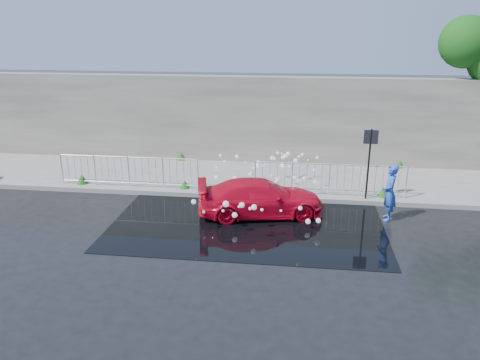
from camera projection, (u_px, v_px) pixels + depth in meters
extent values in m
plane|color=black|center=(226.00, 236.00, 13.12)|extent=(90.00, 90.00, 0.00)
cube|color=#62635E|center=(246.00, 178.00, 17.80)|extent=(30.00, 4.00, 0.15)
cube|color=#62635E|center=(239.00, 196.00, 15.92)|extent=(30.00, 0.25, 0.16)
cube|color=#575049|center=(252.00, 119.00, 19.28)|extent=(30.00, 0.60, 3.50)
cube|color=black|center=(247.00, 223.00, 14.00)|extent=(8.00, 5.00, 0.01)
cylinder|color=black|center=(368.00, 167.00, 15.13)|extent=(0.06, 0.06, 2.50)
cube|color=black|center=(371.00, 137.00, 14.81)|extent=(0.45, 0.04, 0.45)
sphere|color=#0F3C0E|center=(466.00, 42.00, 17.52)|extent=(1.97, 1.97, 1.97)
cylinder|color=silver|center=(62.00, 169.00, 16.83)|extent=(0.05, 0.05, 1.10)
cylinder|color=silver|center=(198.00, 174.00, 16.23)|extent=(0.05, 0.05, 1.10)
cylinder|color=silver|center=(128.00, 157.00, 16.36)|extent=(5.00, 0.04, 0.04)
cylinder|color=silver|center=(130.00, 183.00, 16.66)|extent=(5.00, 0.04, 0.04)
cylinder|color=silver|center=(255.00, 176.00, 15.99)|extent=(0.05, 0.05, 1.10)
cylinder|color=silver|center=(406.00, 182.00, 15.39)|extent=(0.05, 0.05, 1.10)
cylinder|color=silver|center=(330.00, 164.00, 15.52)|extent=(5.00, 0.04, 0.04)
cylinder|color=silver|center=(328.00, 191.00, 15.82)|extent=(5.00, 0.04, 0.04)
cone|color=#124512|center=(82.00, 179.00, 16.91)|extent=(0.40, 0.40, 0.35)
cone|color=#124512|center=(185.00, 184.00, 16.46)|extent=(0.36, 0.36, 0.28)
cone|color=#124512|center=(275.00, 186.00, 16.06)|extent=(0.44, 0.44, 0.39)
cone|color=#124512|center=(383.00, 192.00, 15.64)|extent=(0.38, 0.38, 0.35)
cone|color=#124512|center=(181.00, 156.00, 19.87)|extent=(0.42, 0.42, 0.32)
cone|color=#124512|center=(400.00, 164.00, 18.79)|extent=(0.34, 0.34, 0.32)
sphere|color=white|center=(283.00, 157.00, 16.94)|extent=(0.13, 0.13, 0.13)
sphere|color=white|center=(235.00, 179.00, 16.17)|extent=(0.11, 0.11, 0.11)
sphere|color=white|center=(296.00, 160.00, 16.93)|extent=(0.17, 0.17, 0.17)
sphere|color=white|center=(317.00, 157.00, 16.94)|extent=(0.11, 0.11, 0.11)
sphere|color=white|center=(314.00, 170.00, 16.29)|extent=(0.11, 0.11, 0.11)
sphere|color=white|center=(308.00, 160.00, 17.09)|extent=(0.06, 0.06, 0.06)
sphere|color=white|center=(217.00, 197.00, 15.62)|extent=(0.11, 0.11, 0.11)
sphere|color=white|center=(250.00, 174.00, 16.41)|extent=(0.14, 0.14, 0.14)
sphere|color=white|center=(246.00, 162.00, 16.77)|extent=(0.06, 0.06, 0.06)
sphere|color=white|center=(277.00, 153.00, 17.29)|extent=(0.11, 0.11, 0.11)
sphere|color=white|center=(224.00, 161.00, 17.10)|extent=(0.09, 0.09, 0.09)
sphere|color=white|center=(268.00, 194.00, 15.38)|extent=(0.08, 0.08, 0.08)
sphere|color=white|center=(235.00, 178.00, 16.24)|extent=(0.12, 0.12, 0.12)
sphere|color=white|center=(265.00, 163.00, 16.70)|extent=(0.10, 0.10, 0.10)
sphere|color=white|center=(254.00, 168.00, 16.73)|extent=(0.09, 0.09, 0.09)
sphere|color=white|center=(276.00, 182.00, 15.74)|extent=(0.11, 0.11, 0.11)
sphere|color=white|center=(275.00, 195.00, 15.48)|extent=(0.18, 0.18, 0.18)
sphere|color=white|center=(275.00, 159.00, 17.10)|extent=(0.08, 0.08, 0.08)
sphere|color=white|center=(299.00, 156.00, 17.07)|extent=(0.10, 0.10, 0.10)
sphere|color=white|center=(236.00, 196.00, 15.39)|extent=(0.16, 0.16, 0.16)
sphere|color=white|center=(304.00, 178.00, 16.04)|extent=(0.13, 0.13, 0.13)
sphere|color=white|center=(302.00, 154.00, 17.06)|extent=(0.11, 0.11, 0.11)
sphere|color=white|center=(277.00, 179.00, 16.05)|extent=(0.15, 0.15, 0.15)
sphere|color=white|center=(288.00, 154.00, 17.26)|extent=(0.15, 0.15, 0.15)
sphere|color=white|center=(269.00, 192.00, 15.63)|extent=(0.07, 0.07, 0.07)
sphere|color=white|center=(272.00, 158.00, 17.11)|extent=(0.16, 0.16, 0.16)
sphere|color=white|center=(256.00, 185.00, 15.72)|extent=(0.13, 0.13, 0.13)
sphere|color=white|center=(289.00, 166.00, 16.50)|extent=(0.08, 0.08, 0.08)
sphere|color=white|center=(237.00, 156.00, 17.42)|extent=(0.14, 0.14, 0.14)
sphere|color=white|center=(314.00, 194.00, 15.55)|extent=(0.09, 0.09, 0.09)
sphere|color=white|center=(294.00, 178.00, 15.79)|extent=(0.11, 0.11, 0.11)
sphere|color=white|center=(212.00, 195.00, 15.79)|extent=(0.08, 0.08, 0.08)
sphere|color=white|center=(216.00, 178.00, 16.35)|extent=(0.15, 0.15, 0.15)
sphere|color=white|center=(285.00, 156.00, 17.09)|extent=(0.15, 0.15, 0.15)
sphere|color=white|center=(257.00, 166.00, 16.56)|extent=(0.17, 0.17, 0.17)
sphere|color=white|center=(282.00, 153.00, 17.36)|extent=(0.07, 0.07, 0.07)
sphere|color=white|center=(263.00, 166.00, 16.51)|extent=(0.10, 0.10, 0.10)
sphere|color=white|center=(310.00, 203.00, 15.05)|extent=(0.08, 0.08, 0.08)
sphere|color=white|center=(271.00, 175.00, 16.13)|extent=(0.13, 0.13, 0.13)
sphere|color=white|center=(258.00, 162.00, 16.77)|extent=(0.14, 0.14, 0.14)
sphere|color=white|center=(282.00, 166.00, 16.41)|extent=(0.16, 0.16, 0.16)
sphere|color=white|center=(220.00, 155.00, 17.32)|extent=(0.11, 0.11, 0.11)
sphere|color=white|center=(315.00, 182.00, 15.66)|extent=(0.14, 0.14, 0.14)
sphere|color=white|center=(299.00, 181.00, 15.97)|extent=(0.17, 0.17, 0.17)
sphere|color=white|center=(217.00, 167.00, 16.71)|extent=(0.07, 0.07, 0.07)
sphere|color=white|center=(300.00, 208.00, 12.79)|extent=(0.12, 0.12, 0.12)
sphere|color=white|center=(308.00, 221.00, 13.51)|extent=(0.16, 0.16, 0.16)
sphere|color=white|center=(204.00, 212.00, 13.71)|extent=(0.10, 0.10, 0.10)
sphere|color=white|center=(318.00, 221.00, 13.25)|extent=(0.15, 0.15, 0.15)
sphere|color=white|center=(223.00, 211.00, 12.70)|extent=(0.08, 0.08, 0.08)
sphere|color=white|center=(250.00, 209.00, 12.76)|extent=(0.09, 0.09, 0.09)
sphere|color=white|center=(242.00, 205.00, 12.40)|extent=(0.15, 0.15, 0.15)
sphere|color=white|center=(254.00, 207.00, 13.28)|extent=(0.16, 0.16, 0.16)
sphere|color=white|center=(262.00, 210.00, 12.68)|extent=(0.09, 0.09, 0.09)
sphere|color=white|center=(194.00, 202.00, 13.04)|extent=(0.14, 0.14, 0.14)
sphere|color=white|center=(235.00, 215.00, 13.53)|extent=(0.16, 0.16, 0.16)
sphere|color=white|center=(239.00, 207.00, 12.53)|extent=(0.06, 0.06, 0.06)
sphere|color=white|center=(281.00, 211.00, 12.65)|extent=(0.07, 0.07, 0.07)
sphere|color=white|center=(226.00, 204.00, 12.87)|extent=(0.18, 0.18, 0.18)
imported|color=red|center=(261.00, 198.00, 14.42)|extent=(4.10, 2.35, 1.12)
imported|color=blue|center=(390.00, 193.00, 13.97)|extent=(0.46, 0.66, 1.74)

